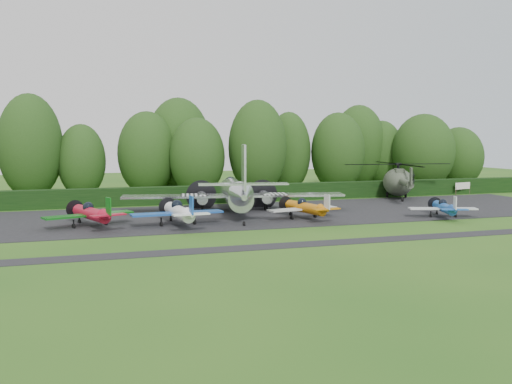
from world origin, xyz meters
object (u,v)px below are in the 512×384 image
object	(u,v)px
light_plane_red	(91,213)
light_plane_orange	(305,207)
light_plane_white	(179,212)
light_plane_blue	(444,207)
helicopter	(398,180)
sign_board	(463,186)
transport_plane	(236,193)

from	to	relation	value
light_plane_red	light_plane_orange	bearing A→B (deg)	16.20
light_plane_white	light_plane_blue	distance (m)	24.67
light_plane_red	light_plane_orange	xyz separation A→B (m)	(18.94, -1.11, -0.10)
helicopter	sign_board	bearing A→B (deg)	-13.33
light_plane_orange	light_plane_blue	distance (m)	13.10
light_plane_blue	light_plane_orange	bearing A→B (deg)	146.54
light_plane_white	helicopter	xyz separation A→B (m)	(29.47, 13.29, 1.09)
light_plane_orange	light_plane_blue	xyz separation A→B (m)	(12.71, -3.19, -0.11)
helicopter	light_plane_red	bearing A→B (deg)	174.96
light_plane_red	sign_board	xyz separation A→B (m)	(47.46, 13.49, -0.13)
light_plane_orange	transport_plane	bearing A→B (deg)	140.00
transport_plane	light_plane_white	world-z (taller)	transport_plane
transport_plane	light_plane_red	distance (m)	14.88
light_plane_white	sign_board	world-z (taller)	light_plane_white
light_plane_red	light_plane_blue	world-z (taller)	light_plane_red
transport_plane	light_plane_orange	xyz separation A→B (m)	(4.91, -6.03, -0.90)
helicopter	light_plane_blue	bearing A→B (deg)	-129.97
light_plane_orange	helicopter	world-z (taller)	helicopter
light_plane_blue	sign_board	bearing A→B (deg)	28.99
light_plane_white	light_plane_blue	size ratio (longest dim) A/B	1.26
light_plane_orange	light_plane_white	bearing A→B (deg)	-166.85
transport_plane	light_plane_blue	distance (m)	19.91
transport_plane	helicopter	bearing A→B (deg)	6.03
light_plane_red	light_plane_white	world-z (taller)	light_plane_white
light_plane_white	light_plane_orange	xyz separation A→B (m)	(11.81, 0.48, -0.15)
light_plane_orange	light_plane_blue	bearing A→B (deg)	-3.28
light_plane_red	light_plane_blue	distance (m)	31.94
helicopter	sign_board	size ratio (longest dim) A/B	5.61
transport_plane	helicopter	size ratio (longest dim) A/B	1.41
light_plane_red	light_plane_white	bearing A→B (deg)	6.94
light_plane_white	light_plane_blue	bearing A→B (deg)	-1.69
light_plane_white	sign_board	size ratio (longest dim) A/B	2.93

